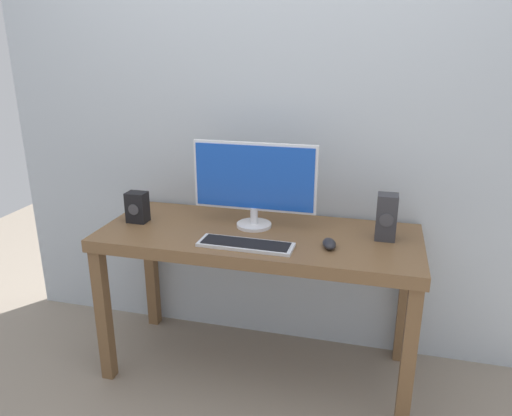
{
  "coord_description": "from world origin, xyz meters",
  "views": [
    {
      "loc": [
        0.53,
        -2.08,
        1.61
      ],
      "look_at": [
        -0.01,
        0.0,
        0.88
      ],
      "focal_mm": 34.08,
      "sensor_mm": 36.0,
      "label": 1
    }
  ],
  "objects_px": {
    "desk": "(258,249)",
    "keyboard_primary": "(246,244)",
    "mouse": "(329,244)",
    "speaker_left": "(137,207)",
    "speaker_right": "(386,217)",
    "monitor": "(254,181)"
  },
  "relations": [
    {
      "from": "desk",
      "to": "keyboard_primary",
      "type": "relative_size",
      "value": 3.54
    },
    {
      "from": "keyboard_primary",
      "to": "mouse",
      "type": "height_order",
      "value": "mouse"
    },
    {
      "from": "keyboard_primary",
      "to": "mouse",
      "type": "relative_size",
      "value": 3.95
    },
    {
      "from": "mouse",
      "to": "speaker_left",
      "type": "height_order",
      "value": "speaker_left"
    },
    {
      "from": "keyboard_primary",
      "to": "speaker_left",
      "type": "xyz_separation_m",
      "value": [
        -0.61,
        0.17,
        0.07
      ]
    },
    {
      "from": "speaker_right",
      "to": "keyboard_primary",
      "type": "bearing_deg",
      "value": -157.72
    },
    {
      "from": "monitor",
      "to": "keyboard_primary",
      "type": "distance_m",
      "value": 0.34
    },
    {
      "from": "mouse",
      "to": "speaker_right",
      "type": "distance_m",
      "value": 0.3
    },
    {
      "from": "keyboard_primary",
      "to": "speaker_right",
      "type": "relative_size",
      "value": 2.01
    },
    {
      "from": "mouse",
      "to": "speaker_left",
      "type": "xyz_separation_m",
      "value": [
        -0.97,
        0.09,
        0.06
      ]
    },
    {
      "from": "monitor",
      "to": "keyboard_primary",
      "type": "bearing_deg",
      "value": -83.9
    },
    {
      "from": "desk",
      "to": "keyboard_primary",
      "type": "height_order",
      "value": "keyboard_primary"
    },
    {
      "from": "mouse",
      "to": "speaker_left",
      "type": "distance_m",
      "value": 0.97
    },
    {
      "from": "keyboard_primary",
      "to": "desk",
      "type": "bearing_deg",
      "value": 86.09
    },
    {
      "from": "desk",
      "to": "speaker_right",
      "type": "bearing_deg",
      "value": 6.25
    },
    {
      "from": "speaker_left",
      "to": "keyboard_primary",
      "type": "bearing_deg",
      "value": -15.47
    },
    {
      "from": "monitor",
      "to": "speaker_right",
      "type": "bearing_deg",
      "value": -1.26
    },
    {
      "from": "monitor",
      "to": "speaker_left",
      "type": "xyz_separation_m",
      "value": [
        -0.58,
        -0.09,
        -0.15
      ]
    },
    {
      "from": "monitor",
      "to": "mouse",
      "type": "height_order",
      "value": "monitor"
    },
    {
      "from": "desk",
      "to": "speaker_left",
      "type": "bearing_deg",
      "value": -178.99
    },
    {
      "from": "speaker_right",
      "to": "speaker_left",
      "type": "xyz_separation_m",
      "value": [
        -1.2,
        -0.07,
        -0.03
      ]
    },
    {
      "from": "monitor",
      "to": "desk",
      "type": "bearing_deg",
      "value": -62.79
    }
  ]
}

